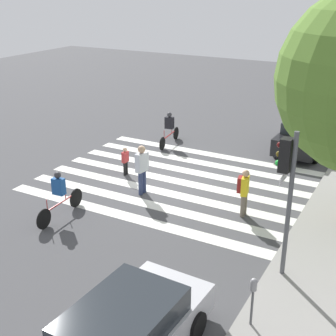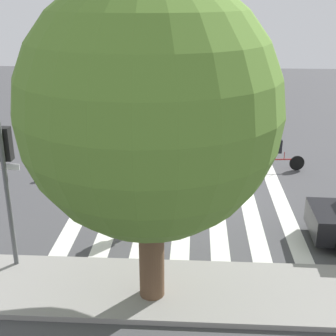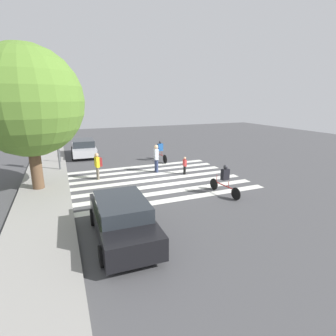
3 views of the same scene
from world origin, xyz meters
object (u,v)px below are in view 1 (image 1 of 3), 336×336
object	(u,v)px
pedestrian_child_with_backpack	(244,189)
pedestrian_adult_tall_backpack	(125,160)
car_parked_silver_sedan	(305,134)
pedestrian_adult_yellow_jacket	(142,167)
cyclist_near_curb	(59,193)
cyclist_mid_street	(169,127)
car_parked_far_curb	(123,335)
traffic_light	(286,178)
parking_meter	(253,292)

from	to	relation	value
pedestrian_child_with_backpack	pedestrian_adult_tall_backpack	size ratio (longest dim) A/B	1.41
pedestrian_child_with_backpack	car_parked_silver_sedan	bearing A→B (deg)	168.05
car_parked_silver_sedan	pedestrian_adult_yellow_jacket	bearing A→B (deg)	-26.47
cyclist_near_curb	cyclist_mid_street	bearing A→B (deg)	179.32
car_parked_silver_sedan	pedestrian_child_with_backpack	bearing A→B (deg)	-0.23
car_parked_silver_sedan	car_parked_far_curb	bearing A→B (deg)	1.31
cyclist_near_curb	traffic_light	bearing A→B (deg)	87.93
traffic_light	parking_meter	bearing A→B (deg)	1.87
traffic_light	cyclist_near_curb	distance (m)	7.46
cyclist_mid_street	car_parked_silver_sedan	size ratio (longest dim) A/B	0.51
parking_meter	cyclist_mid_street	size ratio (longest dim) A/B	0.58
pedestrian_adult_yellow_jacket	cyclist_near_curb	distance (m)	3.19
cyclist_mid_street	pedestrian_adult_yellow_jacket	bearing A→B (deg)	12.29
traffic_light	cyclist_near_curb	world-z (taller)	traffic_light
pedestrian_child_with_backpack	pedestrian_adult_yellow_jacket	world-z (taller)	pedestrian_adult_yellow_jacket
traffic_light	pedestrian_adult_tall_backpack	size ratio (longest dim) A/B	3.47
traffic_light	car_parked_far_curb	xyz separation A→B (m)	(4.48, -1.84, -2.09)
cyclist_mid_street	car_parked_silver_sedan	world-z (taller)	cyclist_mid_street
cyclist_near_curb	parking_meter	bearing A→B (deg)	70.42
traffic_light	car_parked_silver_sedan	size ratio (longest dim) A/B	0.89
pedestrian_adult_tall_backpack	parking_meter	bearing A→B (deg)	51.74
pedestrian_child_with_backpack	car_parked_far_curb	size ratio (longest dim) A/B	0.35
cyclist_near_curb	car_parked_silver_sedan	world-z (taller)	cyclist_near_curb
traffic_light	pedestrian_child_with_backpack	distance (m)	3.95
pedestrian_child_with_backpack	pedestrian_adult_tall_backpack	world-z (taller)	pedestrian_child_with_backpack
pedestrian_child_with_backpack	car_parked_far_curb	world-z (taller)	pedestrian_child_with_backpack
parking_meter	cyclist_near_curb	distance (m)	7.58
pedestrian_adult_yellow_jacket	car_parked_silver_sedan	world-z (taller)	pedestrian_adult_yellow_jacket
pedestrian_adult_tall_backpack	car_parked_far_curb	xyz separation A→B (m)	(8.37, 5.50, 0.07)
pedestrian_adult_tall_backpack	cyclist_near_curb	distance (m)	4.07
parking_meter	pedestrian_adult_tall_backpack	bearing A→B (deg)	-129.75
pedestrian_child_with_backpack	car_parked_silver_sedan	world-z (taller)	pedestrian_child_with_backpack
pedestrian_adult_tall_backpack	car_parked_silver_sedan	world-z (taller)	car_parked_silver_sedan
parking_meter	cyclist_mid_street	world-z (taller)	cyclist_mid_street
car_parked_far_curb	pedestrian_adult_yellow_jacket	bearing A→B (deg)	-148.63
parking_meter	cyclist_near_curb	world-z (taller)	cyclist_near_curb
traffic_light	car_parked_far_curb	world-z (taller)	traffic_light
cyclist_mid_street	cyclist_near_curb	xyz separation A→B (m)	(8.18, 0.39, 0.01)
parking_meter	pedestrian_child_with_backpack	world-z (taller)	pedestrian_child_with_backpack
parking_meter	pedestrian_adult_tall_backpack	world-z (taller)	parking_meter
pedestrian_adult_tall_backpack	cyclist_near_curb	size ratio (longest dim) A/B	0.49
pedestrian_child_with_backpack	cyclist_mid_street	distance (m)	7.61
pedestrian_adult_yellow_jacket	car_parked_silver_sedan	size ratio (longest dim) A/B	0.41
pedestrian_adult_tall_backpack	car_parked_far_curb	world-z (taller)	car_parked_far_curb
cyclist_mid_street	car_parked_silver_sedan	xyz separation A→B (m)	(-2.29, 5.81, -0.10)
cyclist_mid_street	car_parked_far_curb	distance (m)	13.76
traffic_light	cyclist_mid_street	size ratio (longest dim) A/B	1.74
cyclist_near_curb	car_parked_far_curb	size ratio (longest dim) A/B	0.51
car_parked_far_curb	cyclist_near_curb	bearing A→B (deg)	-126.47
car_parked_silver_sedan	car_parked_far_curb	world-z (taller)	car_parked_silver_sedan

